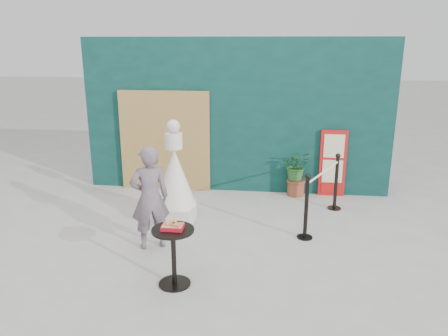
# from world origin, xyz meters

# --- Properties ---
(ground) EXTENTS (60.00, 60.00, 0.00)m
(ground) POSITION_xyz_m (0.00, 0.00, 0.00)
(ground) COLOR #ADAAA5
(ground) RESTS_ON ground
(back_wall) EXTENTS (6.00, 0.30, 3.00)m
(back_wall) POSITION_xyz_m (0.00, 3.15, 1.50)
(back_wall) COLOR #0B312C
(back_wall) RESTS_ON ground
(bamboo_fence) EXTENTS (1.80, 0.08, 2.00)m
(bamboo_fence) POSITION_xyz_m (-1.40, 2.94, 1.00)
(bamboo_fence) COLOR tan
(bamboo_fence) RESTS_ON ground
(woman) EXTENTS (0.66, 0.57, 1.53)m
(woman) POSITION_xyz_m (-0.97, 0.36, 0.76)
(woman) COLOR slate
(woman) RESTS_ON ground
(menu_board) EXTENTS (0.50, 0.07, 1.30)m
(menu_board) POSITION_xyz_m (1.90, 2.95, 0.65)
(menu_board) COLOR red
(menu_board) RESTS_ON ground
(statue) EXTENTS (0.68, 0.68, 1.74)m
(statue) POSITION_xyz_m (-0.81, 1.27, 0.71)
(statue) COLOR white
(statue) RESTS_ON ground
(cafe_table) EXTENTS (0.52, 0.52, 0.75)m
(cafe_table) POSITION_xyz_m (-0.40, -0.62, 0.50)
(cafe_table) COLOR black
(cafe_table) RESTS_ON ground
(food_basket) EXTENTS (0.26, 0.19, 0.11)m
(food_basket) POSITION_xyz_m (-0.40, -0.62, 0.79)
(food_basket) COLOR red
(food_basket) RESTS_ON cafe_table
(planter) EXTENTS (0.53, 0.46, 0.91)m
(planter) POSITION_xyz_m (1.21, 2.88, 0.53)
(planter) COLOR brown
(planter) RESTS_ON ground
(stanchion_barrier) EXTENTS (0.84, 1.54, 1.03)m
(stanchion_barrier) POSITION_xyz_m (1.59, 1.58, 0.49)
(stanchion_barrier) COLOR black
(stanchion_barrier) RESTS_ON ground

